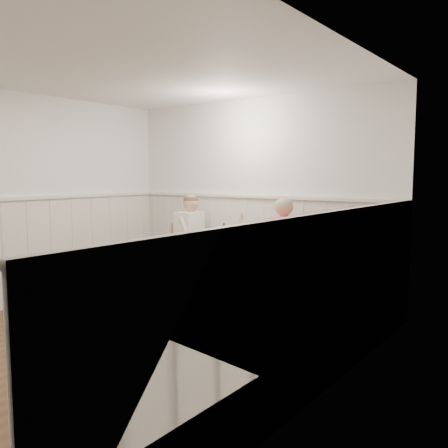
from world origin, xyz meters
name	(u,v)px	position (x,y,z in m)	size (l,w,h in m)	color
ground_plane	(128,340)	(0.00, 0.00, 0.00)	(4.50, 4.50, 0.00)	#4A301C
room_shell	(124,184)	(0.00, 0.00, 1.52)	(4.04, 4.54, 2.60)	white
wainscot	(175,261)	(0.00, 0.69, 0.69)	(4.00, 4.49, 1.34)	silver
dining_table	(233,250)	(-0.06, 1.84, 0.65)	(0.88, 0.70, 0.75)	brown
chair_right	(286,273)	(0.75, 1.77, 0.46)	(0.41, 0.41, 0.85)	tan
chair_left	(190,254)	(-0.84, 1.90, 0.51)	(0.56, 0.56, 0.94)	tan
man_in_pink	(282,262)	(0.65, 1.86, 0.57)	(0.63, 0.44, 1.36)	#3F3F47
diner_cream	(192,251)	(-0.75, 1.83, 0.57)	(0.68, 0.48, 1.36)	#3F3F47
plate_man	(246,243)	(0.17, 1.80, 0.77)	(0.25, 0.25, 0.06)	white
plate_diner	(218,239)	(-0.28, 1.80, 0.77)	(0.30, 0.30, 0.07)	white
beer_glass_a	(245,231)	(0.00, 2.02, 0.89)	(0.08, 0.08, 0.20)	silver
beer_glass_b	(237,232)	(-0.15, 2.05, 0.85)	(0.06, 0.06, 0.16)	silver
beer_bottle	(224,231)	(-0.42, 2.11, 0.84)	(0.06, 0.06, 0.21)	#31200C
rolled_napkin	(237,244)	(0.16, 1.61, 0.77)	(0.22, 0.10, 0.05)	white
grass_vase	(240,227)	(-0.13, 2.08, 0.92)	(0.04, 0.04, 0.37)	silver
gingham_mat	(224,239)	(-0.32, 1.99, 0.75)	(0.34, 0.30, 0.01)	#6A76B7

